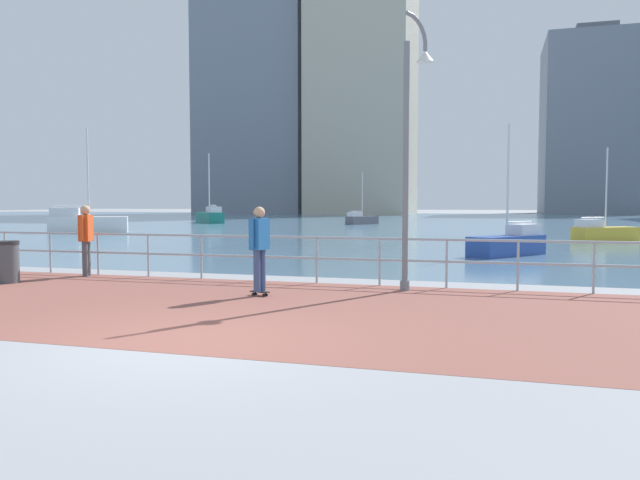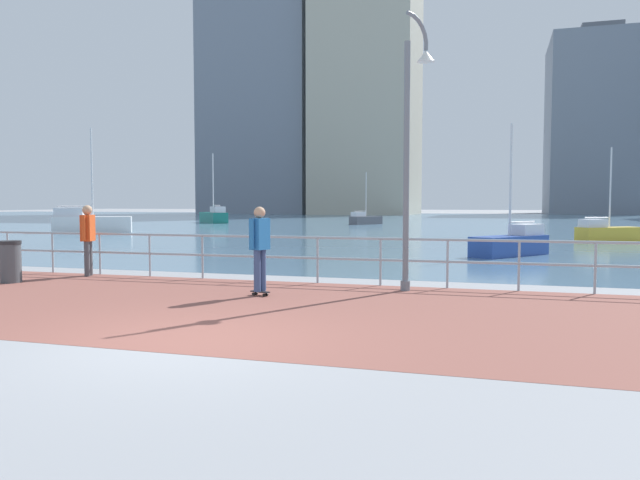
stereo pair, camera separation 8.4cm
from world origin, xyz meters
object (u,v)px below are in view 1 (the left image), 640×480
sailboat_navy (603,232)px  sailboat_gray (509,243)px  sailboat_red (86,223)px  sailboat_yellow (361,219)px  lamppost (411,138)px  bystander (86,234)px  skateboarder (259,243)px  trash_bin (8,262)px  sailboat_blue (210,216)px

sailboat_navy → sailboat_gray: bearing=-115.6°
sailboat_red → sailboat_yellow: 22.18m
lamppost → bystander: bearing=179.1°
skateboarder → sailboat_gray: sailboat_gray is taller
trash_bin → sailboat_yellow: 37.85m
skateboarder → sailboat_yellow: size_ratio=0.39×
lamppost → bystander: size_ratio=3.23×
sailboat_red → sailboat_blue: 17.58m
bystander → sailboat_gray: size_ratio=0.39×
sailboat_red → sailboat_gray: sailboat_red is taller
bystander → trash_bin: bystander is taller
trash_bin → sailboat_yellow: bearing=90.4°
lamppost → sailboat_navy: (6.43, 17.95, -2.64)m
sailboat_blue → skateboarder: bearing=-62.2°
lamppost → bystander: lamppost is taller
lamppost → sailboat_yellow: size_ratio=1.29×
sailboat_gray → sailboat_navy: 10.03m
sailboat_navy → sailboat_yellow: 24.04m
skateboarder → sailboat_blue: sailboat_blue is taller
lamppost → trash_bin: (-8.63, -1.40, -2.58)m
lamppost → sailboat_blue: bearing=121.9°
lamppost → bystander: (-7.78, 0.12, -2.04)m
sailboat_gray → sailboat_navy: bearing=64.4°
bystander → sailboat_red: 22.93m
trash_bin → sailboat_navy: (15.06, 19.35, -0.06)m
trash_bin → sailboat_blue: size_ratio=0.15×
sailboat_red → sailboat_gray: bearing=-21.6°
sailboat_red → trash_bin: bearing=-56.4°
bystander → sailboat_red: size_ratio=0.28×
sailboat_navy → lamppost: bearing=-109.7°
sailboat_gray → sailboat_navy: size_ratio=1.02×
lamppost → trash_bin: bearing=-170.8°
bystander → sailboat_navy: (14.21, 17.83, -0.60)m
skateboarder → sailboat_gray: size_ratio=0.39×
sailboat_yellow → lamppost: bearing=-76.2°
skateboarder → sailboat_blue: (-19.74, 37.49, -0.43)m
lamppost → sailboat_blue: size_ratio=0.90×
lamppost → sailboat_navy: lamppost is taller
skateboarder → sailboat_blue: size_ratio=0.28×
sailboat_blue → sailboat_red: bearing=-87.9°
sailboat_blue → sailboat_navy: sailboat_blue is taller
skateboarder → trash_bin: skateboarder is taller
trash_bin → bystander: bearing=60.9°
bystander → sailboat_navy: 22.80m
sailboat_gray → trash_bin: bearing=-136.2°
bystander → sailboat_yellow: (-1.14, 36.32, -0.60)m
sailboat_blue → sailboat_yellow: bearing=2.3°
lamppost → sailboat_red: sailboat_red is taller
skateboarder → sailboat_navy: bearing=65.1°
sailboat_yellow → bystander: bearing=-88.2°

